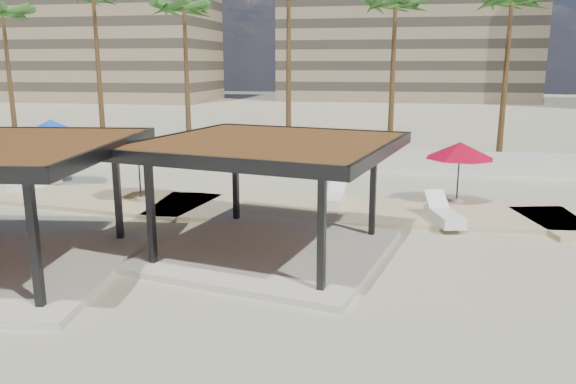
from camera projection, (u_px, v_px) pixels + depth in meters
name	position (u px, v px, depth m)	size (l,w,h in m)	color
ground	(264.00, 275.00, 15.28)	(200.00, 200.00, 0.00)	tan
promenade	(358.00, 208.00, 22.22)	(44.45, 7.97, 0.24)	#C6B284
boundary_wall	(333.00, 159.00, 30.44)	(56.00, 0.30, 1.20)	silver
building_mid	(407.00, 6.00, 85.93)	(38.00, 16.00, 30.40)	#847259
pavilion_central	(270.00, 187.00, 16.59)	(8.11, 8.11, 3.49)	beige
umbrella_a	(51.00, 129.00, 25.77)	(3.74, 3.74, 2.95)	beige
umbrella_b	(138.00, 152.00, 22.61)	(3.38, 3.38, 2.29)	beige
umbrella_c	(460.00, 151.00, 22.24)	(3.34, 3.34, 2.43)	beige
lounger_a	(27.00, 184.00, 25.10)	(1.09, 1.96, 0.71)	white
lounger_b	(334.00, 198.00, 22.41)	(0.84, 2.24, 0.83)	white
lounger_c	(444.00, 215.00, 19.84)	(1.38, 2.48, 0.89)	white
palm_a	(3.00, 18.00, 34.85)	(3.00, 3.00, 9.57)	brown
palm_b	(94.00, 2.00, 33.91)	(3.00, 3.00, 10.48)	brown
palm_c	(184.00, 14.00, 32.39)	(3.00, 3.00, 9.62)	brown
palm_e	(395.00, 10.00, 30.42)	(3.00, 3.00, 9.64)	brown
palm_f	(511.00, 8.00, 29.47)	(3.00, 3.00, 9.70)	brown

